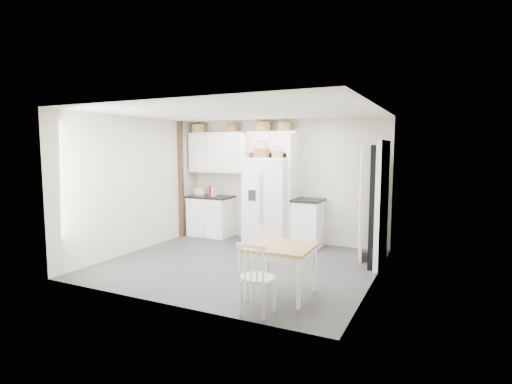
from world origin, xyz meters
The scene contains 28 objects.
floor centered at (0.00, 0.00, 0.00)m, with size 4.50×4.50×0.00m, color #333339.
ceiling centered at (0.00, 0.00, 2.60)m, with size 4.50×4.50×0.00m, color white.
wall_back centered at (0.00, 2.00, 1.30)m, with size 4.50×4.50×0.00m, color beige.
wall_left centered at (-2.25, 0.00, 1.30)m, with size 4.00×4.00×0.00m, color beige.
wall_right centered at (2.25, 0.00, 1.30)m, with size 4.00×4.00×0.00m, color beige.
refrigerator centered at (-0.15, 1.64, 0.90)m, with size 0.93×0.75×1.81m, color silver.
base_cab_left centered at (-1.65, 1.70, 0.44)m, with size 0.95×0.60×0.88m, color white.
base_cab_right centered at (0.68, 1.70, 0.47)m, with size 0.53×0.64×0.93m, color white.
dining_table centered at (1.22, -1.06, 0.35)m, with size 0.83×0.83×0.70m, color brown.
windsor_chair centered at (1.19, -1.74, 0.44)m, with size 0.43×0.39×0.88m, color white.
counter_left centered at (-1.65, 1.70, 0.90)m, with size 0.99×0.64×0.04m, color black.
counter_right centered at (0.68, 1.70, 0.95)m, with size 0.57×0.68×0.04m, color black.
toaster centered at (-1.91, 1.68, 1.00)m, with size 0.24×0.14×0.17m, color silver.
cookbook_red centered at (-1.58, 1.62, 1.04)m, with size 0.03×0.16×0.24m, color maroon.
cookbook_cream centered at (-1.51, 1.62, 1.03)m, with size 0.03×0.15×0.22m, color beige.
basket_upper_a centered at (-2.03, 1.83, 2.45)m, with size 0.34×0.34×0.19m, color olive.
basket_upper_c centered at (-1.14, 1.83, 2.43)m, with size 0.28×0.28×0.16m, color brown.
basket_bridge_a centered at (-0.40, 1.83, 2.45)m, with size 0.36×0.36×0.20m, color olive.
basket_bridge_b centered at (0.10, 1.83, 2.44)m, with size 0.31×0.31×0.18m, color olive.
basket_fridge_a centered at (-0.31, 1.54, 1.90)m, with size 0.34×0.34×0.18m, color brown.
basket_fridge_b centered at (0.06, 1.54, 1.87)m, with size 0.23×0.23×0.12m, color olive.
upper_cabinet centered at (-1.50, 1.83, 1.90)m, with size 1.40×0.34×0.90m, color white.
bridge_cabinet centered at (-0.15, 1.83, 2.12)m, with size 1.12×0.34×0.45m, color white.
fridge_panel_left centered at (-0.66, 1.70, 1.15)m, with size 0.08×0.60×2.30m, color white.
fridge_panel_right centered at (0.36, 1.70, 1.15)m, with size 0.08×0.60×2.30m, color white.
trim_post centered at (-2.20, 1.35, 1.30)m, with size 0.09×0.09×2.60m, color black.
doorway_void centered at (2.16, 1.00, 1.02)m, with size 0.18×0.85×2.05m, color black.
door_slab centered at (1.80, 1.33, 1.02)m, with size 0.80×0.04×2.05m, color white.
Camera 1 is at (3.19, -5.95, 1.99)m, focal length 28.00 mm.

